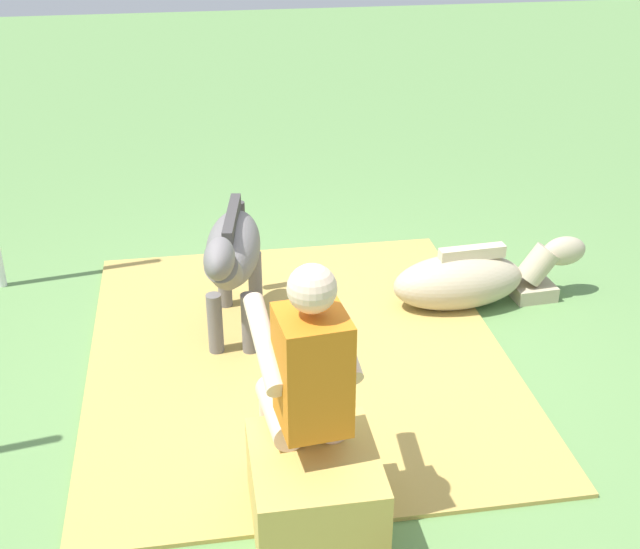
# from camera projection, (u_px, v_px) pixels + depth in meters

# --- Properties ---
(ground_plane) EXTENTS (24.00, 24.00, 0.00)m
(ground_plane) POSITION_uv_depth(u_px,v_px,m) (313.00, 368.00, 4.88)
(ground_plane) COLOR #608C4C
(hay_patch) EXTENTS (2.89, 2.45, 0.02)m
(hay_patch) POSITION_uv_depth(u_px,v_px,m) (297.00, 354.00, 5.00)
(hay_patch) COLOR tan
(hay_patch) RESTS_ON ground
(hay_bale) EXTENTS (0.62, 0.55, 0.41)m
(hay_bale) POSITION_uv_depth(u_px,v_px,m) (315.00, 492.00, 3.65)
(hay_bale) COLOR tan
(hay_bale) RESTS_ON ground
(person_seated) EXTENTS (0.69, 0.46, 1.29)m
(person_seated) POSITION_uv_depth(u_px,v_px,m) (306.00, 378.00, 3.56)
(person_seated) COLOR beige
(person_seated) RESTS_ON ground
(pony_standing) EXTENTS (1.34, 0.45, 0.93)m
(pony_standing) POSITION_uv_depth(u_px,v_px,m) (232.00, 255.00, 4.92)
(pony_standing) COLOR slate
(pony_standing) RESTS_ON ground
(pony_lying) EXTENTS (0.46, 1.35, 0.42)m
(pony_lying) POSITION_uv_depth(u_px,v_px,m) (472.00, 279.00, 5.47)
(pony_lying) COLOR tan
(pony_lying) RESTS_ON ground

